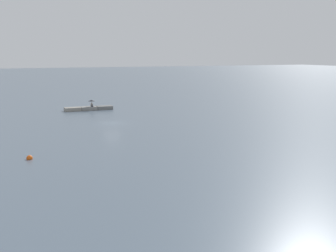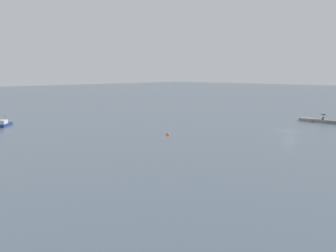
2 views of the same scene
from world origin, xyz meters
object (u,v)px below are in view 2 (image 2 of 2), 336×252
at_px(person_seated_grey_left, 323,118).
at_px(motorboat_navy_near, 2,125).
at_px(mooring_buoy_near, 168,134).
at_px(umbrella_open_black, 324,114).

xyz_separation_m(person_seated_grey_left, motorboat_navy_near, (44.47, 49.64, -0.59)).
height_order(person_seated_grey_left, mooring_buoy_near, person_seated_grey_left).
bearing_deg(umbrella_open_black, mooring_buoy_near, 67.53).
relative_size(umbrella_open_black, mooring_buoy_near, 2.06).
relative_size(motorboat_navy_near, mooring_buoy_near, 7.81).
xyz_separation_m(person_seated_grey_left, umbrella_open_black, (0.00, -0.12, 0.86)).
bearing_deg(mooring_buoy_near, person_seated_grey_left, -112.55).
bearing_deg(mooring_buoy_near, umbrella_open_black, -112.47).
height_order(umbrella_open_black, mooring_buoy_near, umbrella_open_black).
height_order(motorboat_navy_near, mooring_buoy_near, motorboat_navy_near).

